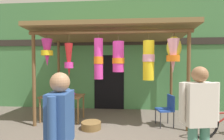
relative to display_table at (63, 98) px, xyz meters
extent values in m
plane|color=#60564C|center=(1.67, -0.83, -0.66)|extent=(30.00, 30.00, 0.00)
cube|color=#47844C|center=(1.67, 1.54, 1.34)|extent=(11.56, 0.25, 4.01)
cube|color=#2D2823|center=(1.67, 1.39, 1.83)|extent=(10.40, 0.04, 0.24)
cube|color=black|center=(1.25, 1.40, 0.34)|extent=(1.10, 0.03, 2.00)
cylinder|color=brown|center=(-0.58, -0.54, 0.59)|extent=(0.09, 0.09, 2.51)
cylinder|color=brown|center=(3.44, -0.54, 0.59)|extent=(0.09, 0.09, 2.51)
cylinder|color=brown|center=(-0.58, 1.16, 0.59)|extent=(0.09, 0.09, 2.51)
cylinder|color=brown|center=(3.44, 1.16, 0.59)|extent=(0.09, 0.09, 2.51)
cylinder|color=brown|center=(1.43, -0.54, 1.85)|extent=(4.22, 0.10, 0.10)
cylinder|color=brown|center=(1.43, 1.16, 2.00)|extent=(4.22, 0.10, 0.10)
cube|color=olive|center=(1.43, 0.31, 1.97)|extent=(4.52, 2.21, 0.30)
cylinder|color=brown|center=(-0.22, -0.52, 1.74)|extent=(0.01, 0.01, 0.11)
cone|color=#D13399|center=(-0.22, -0.52, 1.33)|extent=(0.28, 0.28, 0.72)
cylinder|color=yellow|center=(-0.22, -0.52, 1.32)|extent=(0.30, 0.30, 0.13)
cylinder|color=brown|center=(0.39, -0.54, 1.68)|extent=(0.01, 0.01, 0.23)
cone|color=red|center=(0.39, -0.54, 1.12)|extent=(0.22, 0.22, 0.89)
cylinder|color=#D13399|center=(0.39, -0.54, 0.99)|extent=(0.23, 0.23, 0.16)
cylinder|color=brown|center=(1.18, -0.56, 1.74)|extent=(0.01, 0.01, 0.12)
cylinder|color=#D13399|center=(1.18, -0.56, 1.15)|extent=(0.23, 0.23, 1.05)
cylinder|color=orange|center=(1.18, -0.56, 1.12)|extent=(0.24, 0.24, 0.19)
cylinder|color=brown|center=(1.69, -0.48, 1.70)|extent=(0.01, 0.01, 0.19)
cylinder|color=#D13399|center=(1.69, -0.48, 1.21)|extent=(0.29, 0.29, 0.79)
cylinder|color=orange|center=(1.69, -0.48, 1.10)|extent=(0.32, 0.32, 0.14)
cylinder|color=brown|center=(2.47, -0.45, 1.71)|extent=(0.01, 0.01, 0.18)
cylinder|color=yellow|center=(2.47, -0.45, 1.11)|extent=(0.29, 0.29, 1.01)
cylinder|color=pink|center=(2.47, -0.45, 1.17)|extent=(0.31, 0.31, 0.18)
cylinder|color=brown|center=(3.05, -0.58, 1.72)|extent=(0.01, 0.01, 0.15)
cone|color=pink|center=(3.05, -0.58, 1.22)|extent=(0.30, 0.30, 0.84)
cylinder|color=orange|center=(3.05, -0.58, 1.16)|extent=(0.32, 0.32, 0.15)
cylinder|color=#4C3D23|center=(3.09, -0.50, 1.76)|extent=(0.02, 0.02, 0.07)
ellipsoid|color=yellow|center=(3.09, -0.50, 1.43)|extent=(0.36, 0.30, 0.57)
cube|color=brown|center=(0.00, 0.00, 0.06)|extent=(1.21, 0.70, 0.04)
cylinder|color=brown|center=(-0.55, -0.30, -0.31)|extent=(0.05, 0.05, 0.70)
cylinder|color=brown|center=(0.55, -0.30, -0.31)|extent=(0.05, 0.05, 0.70)
cylinder|color=brown|center=(-0.55, 0.30, -0.31)|extent=(0.05, 0.05, 0.70)
cylinder|color=brown|center=(0.55, 0.30, -0.31)|extent=(0.05, 0.05, 0.70)
ellipsoid|color=#D13399|center=(0.07, -0.05, 0.14)|extent=(0.65, 0.46, 0.12)
ellipsoid|color=pink|center=(0.17, -0.10, 0.15)|extent=(0.29, 0.23, 0.08)
cube|color=#2347A8|center=(2.93, -0.24, -0.22)|extent=(0.47, 0.47, 0.04)
cube|color=#2347A8|center=(3.10, -0.20, -0.02)|extent=(0.12, 0.40, 0.40)
cylinder|color=#333338|center=(2.72, -0.10, -0.44)|extent=(0.03, 0.03, 0.44)
cylinder|color=#333338|center=(2.79, -0.45, -0.44)|extent=(0.03, 0.03, 0.44)
cylinder|color=#333338|center=(3.07, -0.03, -0.44)|extent=(0.03, 0.03, 0.44)
cylinder|color=#333338|center=(3.14, -0.38, -0.44)|extent=(0.03, 0.03, 0.44)
cylinder|color=brown|center=(0.99, -0.63, -0.57)|extent=(0.51, 0.51, 0.18)
torus|color=black|center=(3.68, -0.95, -0.33)|extent=(0.70, 0.22, 0.71)
cylinder|color=maroon|center=(4.09, -0.85, -0.28)|extent=(0.49, 0.16, 0.31)
cylinder|color=maroon|center=(3.91, -0.89, 0.05)|extent=(0.03, 0.03, 0.30)
cube|color=black|center=(3.91, -0.89, 0.21)|extent=(0.21, 0.13, 0.05)
cube|color=#2D5193|center=(1.19, -3.18, 0.42)|extent=(0.25, 0.41, 0.59)
cylinder|color=#2D5193|center=(1.20, -3.43, 0.45)|extent=(0.08, 0.08, 0.53)
cylinder|color=#2D5193|center=(1.17, -2.92, 0.45)|extent=(0.08, 0.08, 0.53)
sphere|color=tan|center=(1.19, -3.18, 0.83)|extent=(0.22, 0.22, 0.22)
cube|color=silver|center=(2.93, -2.49, 0.46)|extent=(0.43, 0.29, 0.61)
cylinder|color=silver|center=(3.19, -2.44, 0.49)|extent=(0.08, 0.08, 0.55)
cylinder|color=silver|center=(2.68, -2.53, 0.49)|extent=(0.08, 0.08, 0.55)
sphere|color=#9E704C|center=(2.93, -2.49, 0.88)|extent=(0.22, 0.22, 0.22)
camera|label=1|loc=(1.92, -5.03, 1.03)|focal=28.02mm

